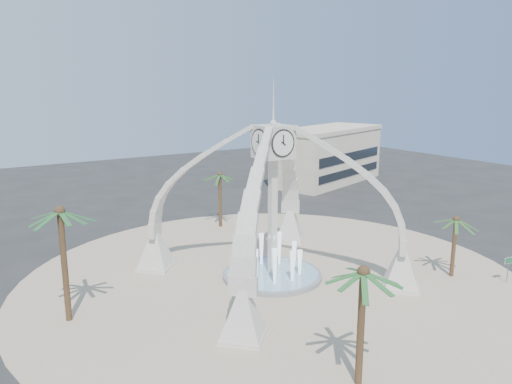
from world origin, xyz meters
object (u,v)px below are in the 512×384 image
fountain (272,274)px  palm_west (60,213)px  palm_south (363,274)px  street_sign (508,264)px  clock_tower (273,200)px  palm_north (220,175)px  palm_east (456,220)px

fountain → palm_west: (-15.56, 1.20, 7.10)m
palm_south → street_sign: (19.37, 3.47, -4.55)m
clock_tower → palm_north: 15.47m
clock_tower → palm_west: (-15.56, 1.20, 0.90)m
palm_south → palm_east: bearing=21.6°
clock_tower → palm_north: bearing=76.7°
palm_east → palm_south: (-16.90, -6.70, 1.37)m
clock_tower → fountain: bearing=90.0°
fountain → palm_west: palm_west is taller
fountain → street_sign: fountain is taller
clock_tower → palm_south: clock_tower is taller
palm_west → palm_north: 23.64m
palm_east → palm_north: (-8.86, 22.74, 0.96)m
palm_east → palm_west: bearing=162.3°
fountain → palm_west: size_ratio=0.96×
clock_tower → street_sign: bearing=-36.3°
clock_tower → street_sign: clock_tower is taller
palm_east → palm_south: palm_south is taller
clock_tower → palm_south: (-4.50, -14.41, -0.34)m
palm_west → palm_north: size_ratio=1.28×
palm_north → palm_south: 30.52m
palm_east → palm_west: (-27.96, 8.91, 2.61)m
palm_south → street_sign: bearing=10.2°
palm_north → fountain: bearing=-103.3°
clock_tower → palm_south: 15.10m
palm_east → palm_south: 18.23m
fountain → street_sign: (14.88, -10.94, 1.31)m
clock_tower → fountain: (0.00, 0.00, -6.20)m
clock_tower → palm_east: size_ratio=3.27×
clock_tower → street_sign: (14.88, -10.94, -4.89)m
fountain → street_sign: bearing=-36.3°
palm_north → street_sign: palm_north is taller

